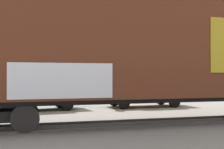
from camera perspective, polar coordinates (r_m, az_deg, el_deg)
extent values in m
plane|color=gray|center=(11.92, 12.19, -9.13)|extent=(260.00, 260.00, 0.00)
cube|color=#4C4742|center=(10.89, 9.05, -9.76)|extent=(59.93, 3.20, 0.08)
cube|color=#4C4742|center=(12.20, 6.24, -8.74)|extent=(59.93, 3.20, 0.08)
cube|color=#5B2B19|center=(11.45, 7.55, 4.81)|extent=(17.09, 3.71, 3.59)
cube|color=#2D2823|center=(11.78, 7.55, 14.13)|extent=(16.11, 1.23, 0.24)
cube|color=silver|center=(9.12, -9.70, -1.21)|extent=(3.20, 0.20, 1.10)
cube|color=black|center=(11.44, 7.56, -4.68)|extent=(16.68, 2.42, 0.20)
cylinder|color=black|center=(9.89, -16.57, -8.25)|extent=(0.92, 0.17, 0.92)
cylinder|color=black|center=(11.32, -16.40, -7.25)|extent=(0.92, 0.17, 0.92)
cylinder|color=silver|center=(20.84, -14.18, 6.40)|extent=(0.12, 0.12, 8.53)
cube|color=slate|center=(86.95, -9.05, 3.03)|extent=(129.12, 39.65, 13.83)
cube|color=#8C725B|center=(76.01, -15.38, 9.56)|extent=(5.84, 4.78, 2.06)
cube|color=#8C725B|center=(81.00, 8.24, 9.42)|extent=(6.44, 5.22, 3.39)
cone|color=#193D23|center=(79.72, 6.20, 9.49)|extent=(1.58, 1.58, 3.17)
cone|color=#193D23|center=(77.16, 1.36, 9.91)|extent=(1.70, 1.70, 3.41)
cone|color=#193D23|center=(82.06, -18.93, 9.36)|extent=(1.78, 1.78, 3.56)
cone|color=#193D23|center=(82.39, 1.58, 9.25)|extent=(1.70, 1.70, 3.41)
cone|color=#193D23|center=(81.02, -9.18, 9.57)|extent=(1.91, 1.91, 3.82)
cube|color=#1E5933|center=(16.22, -14.56, -4.23)|extent=(4.63, 2.63, 0.80)
cube|color=#2D333D|center=(16.16, -15.10, -1.62)|extent=(2.34, 2.00, 0.68)
cylinder|color=black|center=(17.38, -10.16, -5.29)|extent=(0.67, 0.34, 0.64)
cylinder|color=black|center=(15.72, -8.70, -5.82)|extent=(0.67, 0.34, 0.64)
cylinder|color=black|center=(16.94, -20.00, -5.41)|extent=(0.67, 0.34, 0.64)
cylinder|color=black|center=(15.24, -19.60, -5.98)|extent=(0.67, 0.34, 0.64)
cube|color=#9E8966|center=(17.59, 6.18, -3.98)|extent=(4.72, 2.23, 0.77)
cube|color=#2D333D|center=(17.45, 5.35, -1.59)|extent=(2.60, 1.88, 0.70)
cylinder|color=black|center=(19.08, 9.47, -4.85)|extent=(0.65, 0.27, 0.64)
cylinder|color=black|center=(17.49, 12.07, -5.26)|extent=(0.65, 0.27, 0.64)
cylinder|color=black|center=(17.93, 0.44, -5.15)|extent=(0.65, 0.27, 0.64)
cylinder|color=black|center=(16.23, 2.31, -5.65)|extent=(0.65, 0.27, 0.64)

